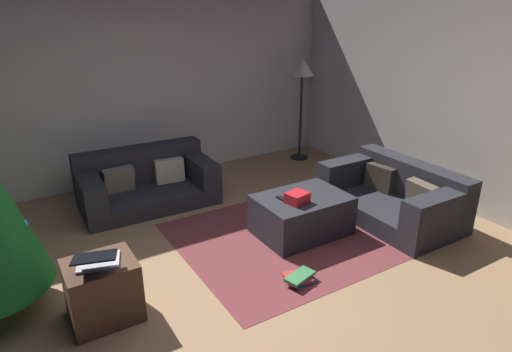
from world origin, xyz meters
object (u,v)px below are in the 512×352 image
(side_table, at_px, (103,290))
(ottoman, at_px, (302,215))
(couch_left, at_px, (146,183))
(gift_box, at_px, (297,198))
(corner_lamp, at_px, (302,75))
(tv_remote, at_px, (283,199))
(couch_right, at_px, (395,196))
(laptop, at_px, (97,260))
(book_stack, at_px, (300,278))

(side_table, bearing_deg, ottoman, 7.93)
(couch_left, distance_m, ottoman, 2.02)
(gift_box, relative_size, corner_lamp, 0.14)
(gift_box, relative_size, tv_remote, 1.33)
(gift_box, bearing_deg, ottoman, 34.37)
(side_table, bearing_deg, couch_right, 0.95)
(laptop, bearing_deg, tv_remote, 11.43)
(tv_remote, relative_size, corner_lamp, 0.10)
(couch_right, relative_size, corner_lamp, 0.99)
(side_table, height_order, corner_lamp, corner_lamp)
(book_stack, bearing_deg, laptop, 166.96)
(gift_box, height_order, tv_remote, gift_box)
(couch_right, distance_m, corner_lamp, 2.53)
(ottoman, bearing_deg, couch_left, 125.13)
(corner_lamp, bearing_deg, couch_right, -98.12)
(corner_lamp, bearing_deg, book_stack, -126.79)
(laptop, height_order, corner_lamp, corner_lamp)
(couch_left, height_order, tv_remote, couch_left)
(gift_box, bearing_deg, book_stack, -123.92)
(couch_left, bearing_deg, laptop, 64.94)
(ottoman, distance_m, book_stack, 0.94)
(book_stack, bearing_deg, tv_remote, 66.31)
(book_stack, bearing_deg, couch_left, 104.17)
(ottoman, xyz_separation_m, gift_box, (-0.14, -0.10, 0.27))
(couch_left, xyz_separation_m, ottoman, (1.16, -1.66, -0.05))
(couch_right, xyz_separation_m, side_table, (-3.32, -0.06, -0.01))
(corner_lamp, bearing_deg, gift_box, -127.60)
(ottoman, height_order, laptop, laptop)
(couch_left, height_order, gift_box, couch_left)
(tv_remote, bearing_deg, side_table, -173.34)
(gift_box, bearing_deg, corner_lamp, 52.40)
(couch_left, bearing_deg, gift_box, 121.80)
(tv_remote, height_order, book_stack, tv_remote)
(couch_right, bearing_deg, gift_box, 83.90)
(couch_right, relative_size, gift_box, 7.23)
(tv_remote, distance_m, corner_lamp, 2.77)
(laptop, bearing_deg, couch_right, 1.89)
(couch_left, bearing_deg, ottoman, 126.57)
(book_stack, relative_size, corner_lamp, 0.20)
(couch_left, distance_m, couch_right, 3.01)
(book_stack, bearing_deg, corner_lamp, 53.21)
(side_table, height_order, laptop, laptop)
(couch_right, height_order, gift_box, couch_right)
(couch_right, bearing_deg, ottoman, 78.59)
(ottoman, xyz_separation_m, side_table, (-2.15, -0.30, 0.03))
(couch_right, height_order, book_stack, couch_right)
(couch_left, height_order, laptop, laptop)
(gift_box, xyz_separation_m, corner_lamp, (1.63, 2.12, 0.84))
(laptop, bearing_deg, ottoman, 9.30)
(ottoman, height_order, tv_remote, tv_remote)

